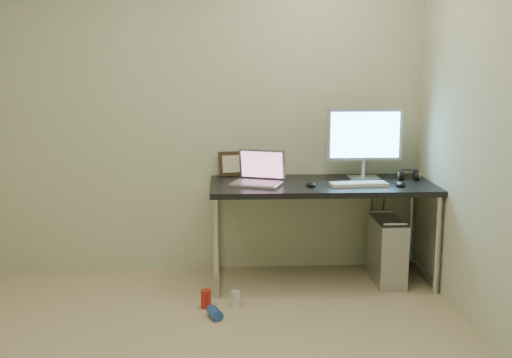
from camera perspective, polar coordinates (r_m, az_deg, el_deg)
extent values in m
cube|color=beige|center=(4.94, -5.51, 6.04)|extent=(3.50, 0.02, 2.50)
cube|color=black|center=(4.71, 5.87, -0.59)|extent=(1.63, 0.71, 0.04)
cylinder|color=silver|center=(4.44, -3.57, -6.24)|extent=(0.04, 0.04, 0.71)
cylinder|color=silver|center=(5.05, -3.49, -4.15)|extent=(0.04, 0.04, 0.71)
cylinder|color=silver|center=(4.68, 15.82, -5.74)|extent=(0.04, 0.04, 0.71)
cylinder|color=silver|center=(5.26, 13.64, -3.83)|extent=(0.04, 0.04, 0.71)
cylinder|color=silver|center=(4.83, -3.49, -8.27)|extent=(0.04, 0.63, 0.04)
cylinder|color=silver|center=(5.05, 14.51, -7.74)|extent=(0.04, 0.63, 0.04)
cube|color=#A4A4A9|center=(4.89, 11.57, -6.29)|extent=(0.20, 0.46, 0.47)
cylinder|color=silver|center=(4.65, 12.27, -3.94)|extent=(0.17, 0.02, 0.02)
cylinder|color=silver|center=(5.00, 11.14, -2.85)|extent=(0.17, 0.02, 0.02)
cylinder|color=black|center=(5.16, 10.15, -3.47)|extent=(0.01, 0.16, 0.69)
cylinder|color=black|center=(5.17, 11.17, -3.71)|extent=(0.02, 0.11, 0.71)
cylinder|color=#AD2518|center=(4.37, -4.47, -10.59)|extent=(0.09, 0.09, 0.13)
cylinder|color=silver|center=(4.38, -1.82, -10.61)|extent=(0.08, 0.08, 0.11)
cylinder|color=#2449A7|center=(4.21, -3.68, -11.81)|extent=(0.11, 0.15, 0.07)
cube|color=silver|center=(4.59, 0.07, -0.45)|extent=(0.41, 0.35, 0.02)
cube|color=gray|center=(4.59, 0.07, -0.32)|extent=(0.36, 0.30, 0.00)
cube|color=gray|center=(4.70, 0.55, 1.29)|extent=(0.34, 0.16, 0.22)
cube|color=#794760|center=(4.69, 0.55, 1.28)|extent=(0.31, 0.14, 0.19)
cube|color=silver|center=(4.91, 9.53, 0.11)|extent=(0.23, 0.16, 0.02)
cylinder|color=silver|center=(4.92, 9.51, 0.95)|extent=(0.04, 0.04, 0.12)
cube|color=silver|center=(4.87, 9.62, 3.91)|extent=(0.57, 0.04, 0.39)
cube|color=#5CBDF7|center=(4.85, 9.68, 3.88)|extent=(0.51, 0.01, 0.34)
cube|color=silver|center=(4.63, 9.11, -0.46)|extent=(0.41, 0.16, 0.02)
ellipsoid|color=black|center=(4.68, 12.74, -0.36)|extent=(0.10, 0.14, 0.04)
ellipsoid|color=black|center=(4.58, 4.91, -0.39)|extent=(0.08, 0.12, 0.04)
cylinder|color=black|center=(4.92, 12.78, 0.23)|extent=(0.05, 0.10, 0.09)
cylinder|color=black|center=(4.95, 14.00, 0.24)|extent=(0.05, 0.10, 0.09)
cube|color=black|center=(4.93, 13.42, 0.80)|extent=(0.12, 0.03, 0.01)
cube|color=black|center=(4.96, -1.98, 1.38)|extent=(0.25, 0.12, 0.19)
cylinder|color=silver|center=(4.95, 1.03, 0.82)|extent=(0.01, 0.01, 0.10)
cylinder|color=silver|center=(4.94, 1.03, 1.50)|extent=(0.05, 0.04, 0.04)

